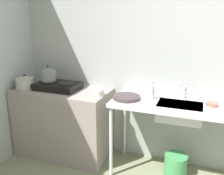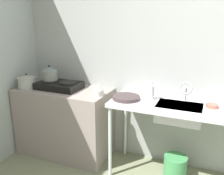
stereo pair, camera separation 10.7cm
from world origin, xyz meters
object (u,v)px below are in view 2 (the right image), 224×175
Objects in this scene: stove at (59,85)px; bottle_by_sink at (151,92)px; frying_pan at (126,98)px; sink_basin at (179,113)px; small_bowl_on_drainboard at (212,106)px; pot_on_left_burner at (50,73)px; percolator at (98,90)px; bucket_on_floor at (175,167)px; pot_beside_stove at (27,82)px; faucet at (186,89)px.

stove is 2.63× the size of bottle_by_sink.
frying_pan is (0.90, -0.06, -0.03)m from stove.
frying_pan is (-0.56, -0.03, 0.10)m from sink_basin.
stove is at bearing -179.18° from small_bowl_on_drainboard.
pot_on_left_burner reaches higher than sink_basin.
percolator is 0.31× the size of sink_basin.
pot_on_left_burner is at bearing -179.85° from bucket_on_floor.
percolator is 1.19× the size of small_bowl_on_drainboard.
pot_beside_stove is 2.02m from bucket_on_floor.
percolator is 0.58m from bottle_by_sink.
pot_on_left_burner is 1.62m from faucet.
percolator reaches higher than frying_pan.
pot_on_left_burner is 1.83m from bucket_on_floor.
stove reaches higher than frying_pan.
bottle_by_sink is (1.52, 0.16, 0.00)m from pot_beside_stove.
small_bowl_on_drainboard is at bearing 5.88° from frying_pan.
percolator reaches higher than sink_basin.
frying_pan is 2.50× the size of small_bowl_on_drainboard.
frying_pan is at bearing -173.13° from bucket_on_floor.
stove is 1.80× the size of frying_pan.
percolator reaches higher than small_bowl_on_drainboard.
small_bowl_on_drainboard is (1.19, 0.09, -0.05)m from percolator.
faucet is at bearing 9.89° from percolator.
bottle_by_sink is (1.14, 0.03, 0.04)m from stove.
percolator is at bearing -6.04° from stove.
small_bowl_on_drainboard is at bearing 4.08° from percolator.
bucket_on_floor is (1.46, 0.00, -0.78)m from stove.
sink_basin is 2.22× the size of bottle_by_sink.
frying_pan is at bearing -0.60° from percolator.
percolator is 0.48× the size of frying_pan.
frying_pan is at bearing -3.54° from pot_on_left_burner.
frying_pan is 0.27m from bottle_by_sink.
pot_beside_stove is at bearing -161.65° from stove.
small_bowl_on_drainboard reaches higher than bucket_on_floor.
percolator reaches higher than stove.
bottle_by_sink reaches higher than small_bowl_on_drainboard.
faucet is 0.85× the size of bucket_on_floor.
bucket_on_floor is (1.59, 0.00, -0.92)m from pot_on_left_burner.
faucet is (0.92, 0.16, 0.07)m from percolator.
small_bowl_on_drainboard is at bearing 4.00° from bucket_on_floor.
faucet is 0.73× the size of frying_pan.
percolator is at bearing -175.89° from bucket_on_floor.
faucet is at bearing 74.59° from sink_basin.
stove is at bearing 178.88° from sink_basin.
bucket_on_floor is at bearing -107.99° from faucet.
percolator is 1.20m from small_bowl_on_drainboard.
pot_beside_stove is at bearing -176.92° from sink_basin.
bottle_by_sink is 0.88m from bucket_on_floor.
faucet reaches higher than bucket_on_floor.
bottle_by_sink reaches higher than percolator.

